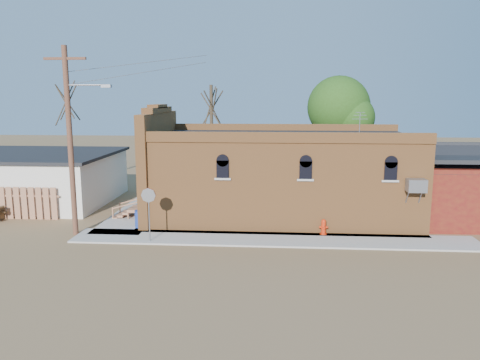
# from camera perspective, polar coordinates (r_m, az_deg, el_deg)

# --- Properties ---
(ground) EXTENTS (120.00, 120.00, 0.00)m
(ground) POSITION_cam_1_polar(r_m,az_deg,el_deg) (21.43, 0.03, -7.99)
(ground) COLOR brown
(ground) RESTS_ON ground
(sidewalk_south) EXTENTS (19.00, 2.20, 0.08)m
(sidewalk_south) POSITION_cam_1_polar(r_m,az_deg,el_deg) (22.23, 4.09, -7.24)
(sidewalk_south) COLOR #9E9991
(sidewalk_south) RESTS_ON ground
(sidewalk_west) EXTENTS (2.60, 10.00, 0.08)m
(sidewalk_west) POSITION_cam_1_polar(r_m,az_deg,el_deg) (28.23, -11.96, -3.68)
(sidewalk_west) COLOR #9E9991
(sidewalk_west) RESTS_ON ground
(brick_bar) EXTENTS (16.40, 7.97, 6.30)m
(brick_bar) POSITION_cam_1_polar(r_m,az_deg,el_deg) (26.18, 4.49, 0.57)
(brick_bar) COLOR #A86633
(brick_bar) RESTS_ON ground
(red_shed) EXTENTS (5.40, 6.40, 4.30)m
(red_shed) POSITION_cam_1_polar(r_m,az_deg,el_deg) (28.05, 25.06, 0.14)
(red_shed) COLOR #5F1013
(red_shed) RESTS_ON ground
(wood_fence) EXTENTS (5.20, 0.10, 1.80)m
(wood_fence) POSITION_cam_1_polar(r_m,az_deg,el_deg) (28.61, -25.89, -2.54)
(wood_fence) COLOR #A36749
(wood_fence) RESTS_ON ground
(utility_pole) EXTENTS (3.12, 0.26, 9.00)m
(utility_pole) POSITION_cam_1_polar(r_m,az_deg,el_deg) (23.64, -19.91, 4.93)
(utility_pole) COLOR #502D20
(utility_pole) RESTS_ON ground
(tree_bare_near) EXTENTS (2.80, 2.80, 7.65)m
(tree_bare_near) POSITION_cam_1_polar(r_m,az_deg,el_deg) (33.63, -3.52, 8.89)
(tree_bare_near) COLOR #423525
(tree_bare_near) RESTS_ON ground
(tree_bare_far) EXTENTS (2.80, 2.80, 8.16)m
(tree_bare_far) POSITION_cam_1_polar(r_m,az_deg,el_deg) (37.65, -20.36, 9.02)
(tree_bare_far) COLOR #423525
(tree_bare_far) RESTS_ON ground
(tree_leafy) EXTENTS (4.40, 4.40, 8.15)m
(tree_leafy) POSITION_cam_1_polar(r_m,az_deg,el_deg) (34.13, 11.93, 8.67)
(tree_leafy) COLOR #423525
(tree_leafy) RESTS_ON ground
(fire_hydrant) EXTENTS (0.42, 0.38, 0.75)m
(fire_hydrant) POSITION_cam_1_polar(r_m,az_deg,el_deg) (23.10, 10.15, -5.65)
(fire_hydrant) COLOR red
(fire_hydrant) RESTS_ON sidewalk_south
(stop_sign) EXTENTS (0.68, 0.08, 2.50)m
(stop_sign) POSITION_cam_1_polar(r_m,az_deg,el_deg) (21.77, -11.08, -2.45)
(stop_sign) COLOR gray
(stop_sign) RESTS_ON sidewalk_south
(trash_barrel) EXTENTS (0.75, 0.75, 0.87)m
(trash_barrel) POSITION_cam_1_polar(r_m,az_deg,el_deg) (24.51, -12.04, -4.64)
(trash_barrel) COLOR navy
(trash_barrel) RESTS_ON sidewalk_west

